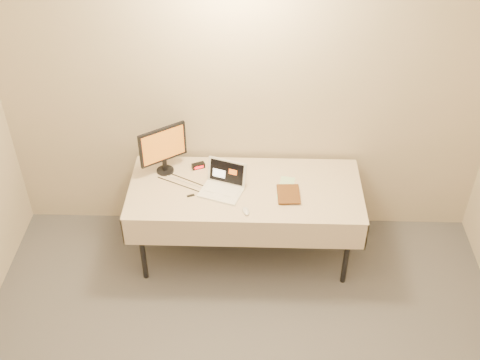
{
  "coord_description": "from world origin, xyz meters",
  "views": [
    {
      "loc": [
        0.07,
        -1.66,
        3.77
      ],
      "look_at": [
        -0.04,
        1.99,
        0.86
      ],
      "focal_mm": 45.0,
      "sensor_mm": 36.0,
      "label": 1
    }
  ],
  "objects_px": {
    "table": "(245,194)",
    "book": "(278,184)",
    "laptop": "(223,184)",
    "monitor": "(163,147)"
  },
  "relations": [
    {
      "from": "laptop",
      "to": "table",
      "type": "bearing_deg",
      "value": 25.58
    },
    {
      "from": "monitor",
      "to": "book",
      "type": "height_order",
      "value": "monitor"
    },
    {
      "from": "laptop",
      "to": "book",
      "type": "bearing_deg",
      "value": 9.67
    },
    {
      "from": "table",
      "to": "laptop",
      "type": "distance_m",
      "value": 0.21
    },
    {
      "from": "laptop",
      "to": "book",
      "type": "height_order",
      "value": "book"
    },
    {
      "from": "laptop",
      "to": "monitor",
      "type": "xyz_separation_m",
      "value": [
        -0.49,
        0.22,
        0.19
      ]
    },
    {
      "from": "table",
      "to": "book",
      "type": "distance_m",
      "value": 0.32
    },
    {
      "from": "monitor",
      "to": "table",
      "type": "bearing_deg",
      "value": -51.64
    },
    {
      "from": "monitor",
      "to": "book",
      "type": "relative_size",
      "value": 1.78
    },
    {
      "from": "book",
      "to": "laptop",
      "type": "bearing_deg",
      "value": 168.73
    }
  ]
}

